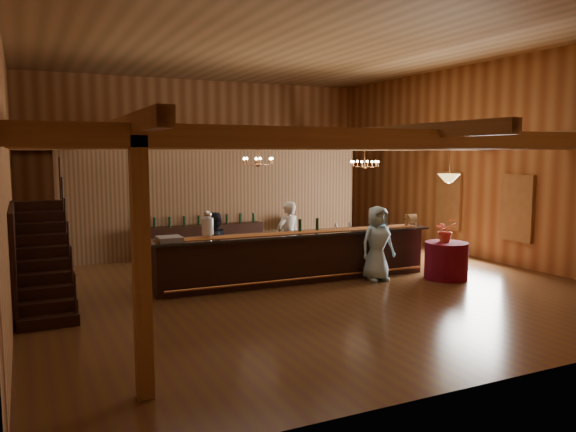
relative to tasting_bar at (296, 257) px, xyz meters
name	(u,v)px	position (x,y,z in m)	size (l,w,h in m)	color
floor	(286,275)	(0.07, 0.70, -0.58)	(14.00, 14.00, 0.00)	#503317
ceiling	(286,45)	(0.07, 0.70, 4.92)	(14.00, 14.00, 0.00)	olive
wall_back	(201,160)	(0.07, 7.70, 2.17)	(12.00, 0.10, 5.50)	#966134
wall_front	(518,172)	(0.07, -6.30, 2.17)	(12.00, 0.10, 5.50)	#966134
wall_left	(7,165)	(-5.93, 0.70, 2.17)	(0.10, 14.00, 5.50)	#966134
wall_right	(476,161)	(6.07, 0.70, 2.17)	(0.10, 14.00, 5.50)	#966134
beam_grid	(277,143)	(0.07, 1.21, 2.66)	(11.90, 13.90, 0.39)	#95633B
support_posts	(295,213)	(0.07, 0.20, 1.02)	(9.20, 10.20, 3.20)	#95633B
partition_wall	(220,202)	(-0.43, 4.20, 0.97)	(9.00, 0.18, 3.10)	brown
window_right_front	(517,208)	(6.02, -0.90, 0.97)	(0.12, 1.05, 1.75)	white
window_right_back	(449,200)	(6.02, 1.70, 0.97)	(0.12, 1.05, 1.75)	white
staircase	(43,258)	(-5.38, -0.04, 0.42)	(1.00, 2.80, 2.00)	black
backroom_boxes	(207,228)	(-0.22, 6.20, -0.06)	(4.10, 0.60, 1.10)	black
tasting_bar	(296,257)	(0.00, 0.00, 0.00)	(6.92, 1.08, 1.16)	black
beverage_dispenser	(208,225)	(-2.08, 0.11, 0.85)	(0.26, 0.26, 0.60)	silver
glass_rack_tray	(169,239)	(-2.95, 0.03, 0.62)	(0.50, 0.50, 0.10)	gray
raffle_drum	(411,219)	(3.17, -0.14, 0.74)	(0.34, 0.24, 0.30)	olive
bar_bottle_0	(300,225)	(0.17, 0.13, 0.72)	(0.07, 0.07, 0.30)	black
bar_bottle_1	(317,224)	(0.62, 0.12, 0.72)	(0.07, 0.07, 0.30)	black
backbar_shelf	(206,241)	(-0.97, 3.88, -0.12)	(3.33, 0.52, 0.94)	black
round_table	(446,261)	(3.36, -1.27, -0.14)	(1.02, 1.02, 0.88)	maroon
chandelier_left	(258,161)	(-0.23, 1.70, 2.21)	(0.80, 0.80, 0.57)	#A16235
chandelier_right	(364,164)	(3.16, 2.01, 2.10)	(0.80, 0.80, 0.67)	#A16235
pendant_lamp	(449,178)	(3.36, -1.27, 1.82)	(0.52, 0.52, 0.90)	#A16235
bartender	(288,238)	(0.20, 0.85, 0.32)	(0.66, 0.43, 1.81)	white
staff_second	(214,247)	(-1.71, 0.88, 0.23)	(0.79, 0.61, 1.62)	black
guest	(377,243)	(1.78, -0.70, 0.30)	(0.86, 0.56, 1.76)	#99C9DF
floor_plant	(284,233)	(1.48, 3.83, -0.02)	(0.62, 0.50, 1.13)	#355328
table_flowers	(445,230)	(3.40, -1.17, 0.58)	(0.50, 0.44, 0.56)	#C04127
table_vase	(446,235)	(3.47, -1.13, 0.45)	(0.15, 0.15, 0.30)	#A16235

